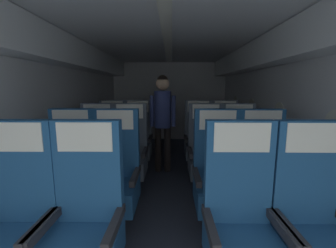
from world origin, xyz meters
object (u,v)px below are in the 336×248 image
object	(u,v)px
seat_a_right_aisle	(314,228)
seat_a_left_window	(15,226)
seat_c_left_aisle	(130,154)
flight_attendant	(163,113)
seat_c_right_aisle	(239,155)
seat_a_right_window	(242,227)
seat_b_right_aisle	(263,179)
seat_b_right_window	(217,178)
seat_a_left_aisle	(85,226)
seat_b_left_window	(70,177)
seat_d_left_window	(112,140)
seat_d_right_window	(198,141)
seat_c_left_window	(97,154)
seat_d_left_aisle	(138,140)
seat_d_right_aisle	(225,141)
seat_b_left_aisle	(115,178)

from	to	relation	value
seat_a_right_aisle	seat_a_left_window	bearing A→B (deg)	-179.79
seat_c_left_aisle	flight_attendant	size ratio (longest dim) A/B	0.74
seat_c_right_aisle	seat_a_right_window	bearing A→B (deg)	-106.15
seat_b_right_aisle	seat_b_right_window	distance (m)	0.46
seat_a_left_aisle	seat_b_left_window	size ratio (longest dim) A/B	1.00
seat_a_right_window	seat_b_right_aisle	distance (m)	0.93
seat_d_left_window	seat_d_right_window	bearing A→B (deg)	0.18
seat_b_left_window	seat_b_right_aisle	size ratio (longest dim) A/B	1.00
flight_attendant	seat_d_right_window	bearing A→B (deg)	172.07
seat_b_right_window	flight_attendant	xyz separation A→B (m)	(-0.62, 1.48, 0.51)
seat_c_left_window	seat_c_left_aisle	bearing A→B (deg)	-0.48
seat_d_left_aisle	seat_d_right_aisle	distance (m)	1.54
seat_b_left_aisle	flight_attendant	distance (m)	1.63
seat_c_left_aisle	seat_d_right_window	distance (m)	1.34
seat_a_right_aisle	seat_b_left_aisle	bearing A→B (deg)	152.25
seat_c_left_aisle	seat_d_right_window	xyz separation A→B (m)	(1.06, 0.82, 0.00)
seat_d_right_window	seat_b_left_aisle	bearing A→B (deg)	-122.80
flight_attendant	seat_c_left_window	bearing A→B (deg)	13.65
seat_d_left_window	seat_d_right_window	xyz separation A→B (m)	(1.53, 0.00, 0.00)
seat_c_right_aisle	seat_d_right_window	bearing A→B (deg)	119.90
seat_b_left_aisle	seat_d_left_window	xyz separation A→B (m)	(-0.47, 1.64, 0.00)
seat_b_left_window	seat_d_right_aisle	size ratio (longest dim) A/B	1.00
seat_b_right_aisle	seat_c_left_aisle	bearing A→B (deg)	151.47
seat_c_left_window	seat_b_right_aisle	bearing A→B (deg)	-22.71
seat_b_left_aisle	seat_b_right_window	distance (m)	1.06
seat_a_right_aisle	seat_d_left_aisle	distance (m)	2.89
seat_c_left_aisle	seat_d_right_window	size ratio (longest dim) A/B	1.00
seat_a_left_aisle	seat_a_right_aisle	size ratio (longest dim) A/B	1.00
seat_b_right_window	seat_d_right_aisle	distance (m)	1.70
seat_b_left_window	seat_c_right_aisle	bearing A→B (deg)	22.06
seat_d_right_aisle	seat_c_right_aisle	bearing A→B (deg)	-90.27
seat_b_right_window	seat_d_right_aisle	bearing A→B (deg)	73.94
seat_c_right_aisle	seat_d_left_window	distance (m)	2.15
seat_c_left_window	seat_a_left_aisle	bearing A→B (deg)	-74.12
seat_a_right_aisle	seat_b_right_aisle	bearing A→B (deg)	91.00
seat_b_left_window	seat_c_left_window	bearing A→B (deg)	89.50
seat_c_right_aisle	seat_a_left_window	bearing A→B (deg)	-140.54
seat_a_left_aisle	seat_a_right_aisle	world-z (taller)	same
seat_c_left_window	seat_d_left_aisle	xyz separation A→B (m)	(0.46, 0.81, 0.00)
seat_a_right_aisle	seat_b_left_aisle	xyz separation A→B (m)	(-1.53, 0.81, 0.00)
seat_a_left_window	seat_b_left_aisle	bearing A→B (deg)	59.91
seat_a_right_aisle	seat_c_left_aisle	bearing A→B (deg)	133.30
seat_b_right_aisle	seat_b_left_window	bearing A→B (deg)	179.34
seat_d_left_window	seat_d_right_aisle	xyz separation A→B (m)	(2.00, 0.00, 0.00)
seat_b_right_window	seat_d_right_window	size ratio (longest dim) A/B	1.00
seat_a_right_aisle	seat_d_left_window	size ratio (longest dim) A/B	1.00
seat_a_right_aisle	seat_b_left_window	bearing A→B (deg)	157.65
seat_a_left_window	seat_d_left_aisle	size ratio (longest dim) A/B	1.00
seat_a_right_aisle	seat_b_left_aisle	size ratio (longest dim) A/B	1.00
seat_a_left_aisle	seat_d_right_aisle	world-z (taller)	same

